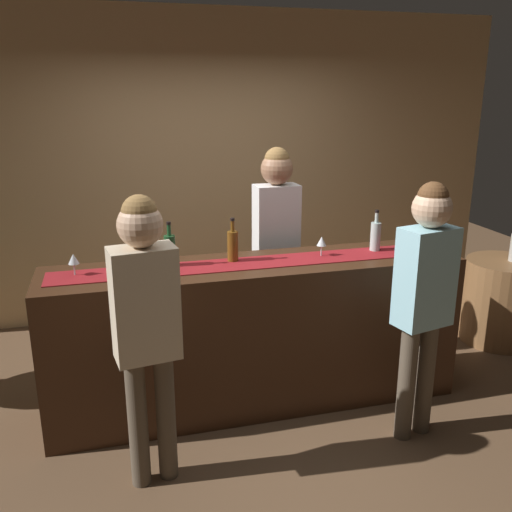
{
  "coord_description": "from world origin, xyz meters",
  "views": [
    {
      "loc": [
        -0.93,
        -3.44,
        2.17
      ],
      "look_at": [
        0.0,
        0.0,
        1.1
      ],
      "focal_mm": 38.86,
      "sensor_mm": 36.0,
      "label": 1
    }
  ],
  "objects_px": {
    "wine_bottle_amber": "(233,245)",
    "wine_glass_mid_counter": "(74,260)",
    "customer_sipping": "(425,286)",
    "wine_bottle_green": "(170,250)",
    "bartender": "(276,232)",
    "wine_bottle_clear": "(375,236)",
    "wine_glass_far_end": "(322,242)",
    "round_side_table": "(502,301)",
    "customer_browsing": "(146,314)",
    "wine_glass_near_customer": "(133,259)"
  },
  "relations": [
    {
      "from": "wine_bottle_amber",
      "to": "wine_glass_mid_counter",
      "type": "relative_size",
      "value": 2.1
    },
    {
      "from": "wine_bottle_amber",
      "to": "customer_sipping",
      "type": "relative_size",
      "value": 0.18
    },
    {
      "from": "wine_bottle_green",
      "to": "bartender",
      "type": "xyz_separation_m",
      "value": [
        0.89,
        0.5,
        -0.06
      ]
    },
    {
      "from": "wine_bottle_green",
      "to": "wine_bottle_amber",
      "type": "relative_size",
      "value": 1.0
    },
    {
      "from": "wine_bottle_clear",
      "to": "wine_bottle_green",
      "type": "relative_size",
      "value": 1.0
    },
    {
      "from": "wine_bottle_clear",
      "to": "wine_glass_mid_counter",
      "type": "xyz_separation_m",
      "value": [
        -2.08,
        -0.02,
        -0.01
      ]
    },
    {
      "from": "wine_bottle_amber",
      "to": "bartender",
      "type": "xyz_separation_m",
      "value": [
        0.46,
        0.5,
        -0.06
      ]
    },
    {
      "from": "wine_bottle_clear",
      "to": "wine_bottle_amber",
      "type": "relative_size",
      "value": 1.0
    },
    {
      "from": "wine_glass_far_end",
      "to": "round_side_table",
      "type": "height_order",
      "value": "wine_glass_far_end"
    },
    {
      "from": "wine_bottle_amber",
      "to": "customer_browsing",
      "type": "relative_size",
      "value": 0.18
    },
    {
      "from": "wine_bottle_amber",
      "to": "round_side_table",
      "type": "xyz_separation_m",
      "value": [
        2.53,
        0.35,
        -0.79
      ]
    },
    {
      "from": "wine_bottle_amber",
      "to": "customer_sipping",
      "type": "height_order",
      "value": "customer_sipping"
    },
    {
      "from": "bartender",
      "to": "round_side_table",
      "type": "bearing_deg",
      "value": 174.43
    },
    {
      "from": "wine_glass_near_customer",
      "to": "bartender",
      "type": "relative_size",
      "value": 0.08
    },
    {
      "from": "wine_bottle_green",
      "to": "wine_glass_near_customer",
      "type": "xyz_separation_m",
      "value": [
        -0.24,
        -0.13,
        -0.01
      ]
    },
    {
      "from": "wine_glass_near_customer",
      "to": "customer_sipping",
      "type": "xyz_separation_m",
      "value": [
        1.7,
        -0.61,
        -0.13
      ]
    },
    {
      "from": "wine_bottle_clear",
      "to": "wine_glass_far_end",
      "type": "relative_size",
      "value": 2.1
    },
    {
      "from": "wine_bottle_amber",
      "to": "wine_glass_mid_counter",
      "type": "bearing_deg",
      "value": -178.03
    },
    {
      "from": "wine_glass_near_customer",
      "to": "round_side_table",
      "type": "height_order",
      "value": "wine_glass_near_customer"
    },
    {
      "from": "wine_bottle_clear",
      "to": "customer_sipping",
      "type": "bearing_deg",
      "value": -91.91
    },
    {
      "from": "bartender",
      "to": "customer_sipping",
      "type": "distance_m",
      "value": 1.36
    },
    {
      "from": "wine_glass_near_customer",
      "to": "wine_bottle_amber",
      "type": "bearing_deg",
      "value": 10.66
    },
    {
      "from": "wine_glass_far_end",
      "to": "customer_sipping",
      "type": "height_order",
      "value": "customer_sipping"
    },
    {
      "from": "wine_bottle_clear",
      "to": "wine_glass_near_customer",
      "type": "distance_m",
      "value": 1.72
    },
    {
      "from": "wine_bottle_clear",
      "to": "wine_glass_mid_counter",
      "type": "distance_m",
      "value": 2.08
    },
    {
      "from": "wine_glass_mid_counter",
      "to": "customer_browsing",
      "type": "relative_size",
      "value": 0.09
    },
    {
      "from": "wine_bottle_clear",
      "to": "wine_bottle_amber",
      "type": "distance_m",
      "value": 1.05
    },
    {
      "from": "wine_glass_far_end",
      "to": "bartender",
      "type": "xyz_separation_m",
      "value": [
        -0.16,
        0.55,
        -0.06
      ]
    },
    {
      "from": "bartender",
      "to": "wine_bottle_amber",
      "type": "bearing_deg",
      "value": 46.03
    },
    {
      "from": "wine_glass_mid_counter",
      "to": "customer_sipping",
      "type": "distance_m",
      "value": 2.17
    },
    {
      "from": "wine_bottle_green",
      "to": "round_side_table",
      "type": "distance_m",
      "value": 3.08
    },
    {
      "from": "wine_bottle_green",
      "to": "wine_glass_near_customer",
      "type": "bearing_deg",
      "value": -152.44
    },
    {
      "from": "wine_glass_far_end",
      "to": "bartender",
      "type": "relative_size",
      "value": 0.08
    },
    {
      "from": "wine_bottle_green",
      "to": "wine_glass_far_end",
      "type": "distance_m",
      "value": 1.05
    },
    {
      "from": "wine_glass_near_customer",
      "to": "customer_browsing",
      "type": "xyz_separation_m",
      "value": [
        0.02,
        -0.62,
        -0.12
      ]
    },
    {
      "from": "wine_bottle_green",
      "to": "customer_browsing",
      "type": "bearing_deg",
      "value": -106.48
    },
    {
      "from": "wine_bottle_clear",
      "to": "wine_glass_mid_counter",
      "type": "bearing_deg",
      "value": -179.49
    },
    {
      "from": "bartender",
      "to": "customer_browsing",
      "type": "xyz_separation_m",
      "value": [
        -1.11,
        -1.25,
        -0.07
      ]
    },
    {
      "from": "customer_browsing",
      "to": "customer_sipping",
      "type": "bearing_deg",
      "value": -7.98
    },
    {
      "from": "wine_bottle_green",
      "to": "wine_bottle_amber",
      "type": "height_order",
      "value": "same"
    },
    {
      "from": "customer_sipping",
      "to": "round_side_table",
      "type": "xyz_separation_m",
      "value": [
        1.5,
        1.08,
        -0.66
      ]
    },
    {
      "from": "customer_browsing",
      "to": "wine_glass_near_customer",
      "type": "bearing_deg",
      "value": 83.75
    },
    {
      "from": "wine_bottle_amber",
      "to": "wine_glass_near_customer",
      "type": "bearing_deg",
      "value": -169.34
    },
    {
      "from": "wine_bottle_green",
      "to": "wine_glass_mid_counter",
      "type": "height_order",
      "value": "wine_bottle_green"
    },
    {
      "from": "wine_glass_mid_counter",
      "to": "wine_glass_far_end",
      "type": "relative_size",
      "value": 1.0
    },
    {
      "from": "wine_glass_mid_counter",
      "to": "customer_sipping",
      "type": "relative_size",
      "value": 0.09
    },
    {
      "from": "wine_bottle_green",
      "to": "round_side_table",
      "type": "relative_size",
      "value": 0.41
    },
    {
      "from": "customer_browsing",
      "to": "wine_bottle_amber",
      "type": "bearing_deg",
      "value": 40.73
    },
    {
      "from": "customer_sipping",
      "to": "round_side_table",
      "type": "bearing_deg",
      "value": 23.16
    },
    {
      "from": "wine_glass_near_customer",
      "to": "customer_sipping",
      "type": "height_order",
      "value": "customer_sipping"
    }
  ]
}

